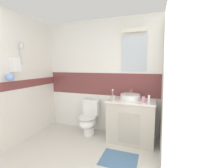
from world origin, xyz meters
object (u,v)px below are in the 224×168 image
object	(u,v)px
toilet	(89,118)
sink_basin	(130,97)
toothbrush_cup	(113,97)
deodorant_spray_can	(149,99)
soap_dispenser	(143,99)

from	to	relation	value
toilet	sink_basin	bearing A→B (deg)	2.41
toothbrush_cup	deodorant_spray_can	bearing A→B (deg)	0.17
toilet	toothbrush_cup	world-z (taller)	toothbrush_cup
toilet	soap_dispenser	bearing A→B (deg)	-5.72
toilet	toothbrush_cup	size ratio (longest dim) A/B	3.54
sink_basin	deodorant_spray_can	distance (m)	0.40
sink_basin	deodorant_spray_can	size ratio (longest dim) A/B	2.54
sink_basin	toilet	size ratio (longest dim) A/B	0.57
sink_basin	toilet	xyz separation A→B (m)	(-0.90, -0.04, -0.55)
toilet	soap_dispenser	size ratio (longest dim) A/B	5.01
toothbrush_cup	deodorant_spray_can	distance (m)	0.67
sink_basin	soap_dispenser	size ratio (longest dim) A/B	2.86
toothbrush_cup	soap_dispenser	distance (m)	0.57
toothbrush_cup	soap_dispenser	world-z (taller)	toothbrush_cup
sink_basin	toothbrush_cup	distance (m)	0.35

